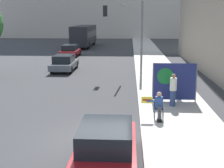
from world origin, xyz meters
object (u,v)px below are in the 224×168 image
seated_protester (159,105)px  pedestrian_behind (178,81)px  car_on_road_midblock (70,51)px  jogger_on_sidewalk (173,90)px  protest_banner (174,82)px  parked_car_curbside (106,147)px  city_bus_on_road (84,35)px  traffic_light_pole (128,25)px  car_on_road_nearest (64,63)px

seated_protester → pedestrian_behind: pedestrian_behind is taller
car_on_road_midblock → jogger_on_sidewalk: bearing=-66.1°
protest_banner → parked_car_curbside: protest_banner is taller
protest_banner → city_bus_on_road: 33.74m
pedestrian_behind → protest_banner: protest_banner is taller
seated_protester → city_bus_on_road: bearing=118.0°
seated_protester → jogger_on_sidewalk: jogger_on_sidewalk is taller
traffic_light_pole → city_bus_on_road: 25.14m
jogger_on_sidewalk → car_on_road_midblock: size_ratio=0.36×
protest_banner → car_on_road_midblock: bearing=115.2°
parked_car_curbside → jogger_on_sidewalk: bearing=66.3°
parked_car_curbside → city_bus_on_road: 40.33m
car_on_road_nearest → city_bus_on_road: bearing=93.9°
traffic_light_pole → city_bus_on_road: traffic_light_pole is taller
seated_protester → jogger_on_sidewalk: bearing=81.4°
pedestrian_behind → car_on_road_nearest: pedestrian_behind is taller
pedestrian_behind → car_on_road_nearest: 12.48m
parked_car_curbside → protest_banner: bearing=67.8°
car_on_road_nearest → city_bus_on_road: city_bus_on_road is taller
jogger_on_sidewalk → protest_banner: protest_banner is taller
city_bus_on_road → pedestrian_behind: bearing=-72.7°
jogger_on_sidewalk → car_on_road_midblock: bearing=-77.6°
car_on_road_nearest → city_bus_on_road: size_ratio=0.37×
car_on_road_nearest → car_on_road_midblock: 9.70m
city_bus_on_road → protest_banner: bearing=-73.7°
jogger_on_sidewalk → city_bus_on_road: city_bus_on_road is taller
car_on_road_midblock → city_bus_on_road: city_bus_on_road is taller
seated_protester → car_on_road_midblock: car_on_road_midblock is taller
seated_protester → car_on_road_midblock: 24.11m
traffic_light_pole → protest_banner: bearing=-73.0°
pedestrian_behind → traffic_light_pole: bearing=-79.2°
car_on_road_nearest → pedestrian_behind: bearing=-48.2°
city_bus_on_road → jogger_on_sidewalk: bearing=-74.4°
protest_banner → traffic_light_pole: traffic_light_pole is taller
parked_car_curbside → city_bus_on_road: size_ratio=0.35×
jogger_on_sidewalk → protest_banner: 0.92m
protest_banner → car_on_road_nearest: (-7.97, 10.08, -0.54)m
seated_protester → parked_car_curbside: (-1.97, -4.44, -0.09)m
parked_car_curbside → car_on_road_nearest: bearing=105.8°
seated_protester → traffic_light_pole: size_ratio=0.22×
traffic_light_pole → car_on_road_nearest: (-5.44, 1.78, -3.23)m
traffic_light_pole → car_on_road_nearest: traffic_light_pole is taller
seated_protester → protest_banner: (1.06, 2.98, 0.43)m
traffic_light_pole → car_on_road_midblock: size_ratio=1.21×
parked_car_curbside → city_bus_on_road: (-6.44, 39.80, 1.14)m
city_bus_on_road → seated_protester: bearing=-76.6°
protest_banner → car_on_road_nearest: bearing=128.4°
jogger_on_sidewalk → parked_car_curbside: (-2.87, -6.54, -0.28)m
jogger_on_sidewalk → car_on_road_nearest: jogger_on_sidewalk is taller
jogger_on_sidewalk → pedestrian_behind: 1.74m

